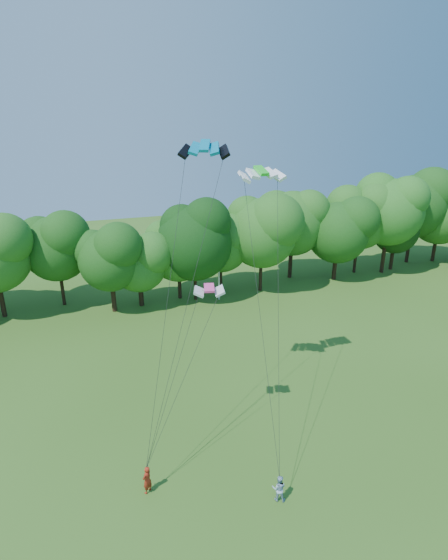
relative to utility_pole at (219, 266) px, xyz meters
name	(u,v)px	position (x,y,z in m)	size (l,w,h in m)	color
utility_pole	(219,266)	(0.00, 0.00, 0.00)	(1.54, 0.61, 8.03)	silver
kite_flyer_left	(147,480)	(-12.66, -25.11, -3.25)	(0.64, 0.42, 1.77)	#A02714
kite_flyer_right	(279,488)	(-5.85, -28.03, -3.32)	(0.79, 0.61, 1.62)	#96B5D1
kite_teal	(205,146)	(-7.07, -18.77, 14.31)	(3.13, 2.28, 0.71)	#057CA2
kite_green	(261,171)	(-3.11, -18.15, 12.66)	(2.97, 1.38, 0.56)	#22E42A
kite_pink	(209,288)	(-7.76, -21.54, 6.42)	(1.99, 1.31, 0.31)	#F64497
tree_back_center	(194,228)	(-2.56, 0.94, 4.33)	(9.32, 9.32, 13.55)	black
tree_back_east	(390,209)	(24.04, 1.67, 4.57)	(9.58, 9.58, 13.93)	#352415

